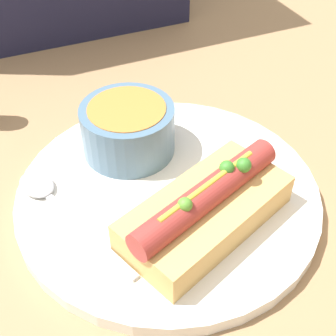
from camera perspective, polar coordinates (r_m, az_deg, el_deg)
ground_plane at (r=0.47m, az=0.00°, el=-3.87°), size 4.00×4.00×0.00m
dinner_plate at (r=0.46m, az=0.00°, el=-3.23°), size 0.30×0.30×0.01m
hot_dog at (r=0.41m, az=4.69°, el=-4.89°), size 0.18×0.13×0.06m
soup_bowl at (r=0.49m, az=-4.92°, el=5.01°), size 0.10×0.10×0.05m
spoon at (r=0.46m, az=-14.36°, el=-3.29°), size 0.08×0.16×0.01m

